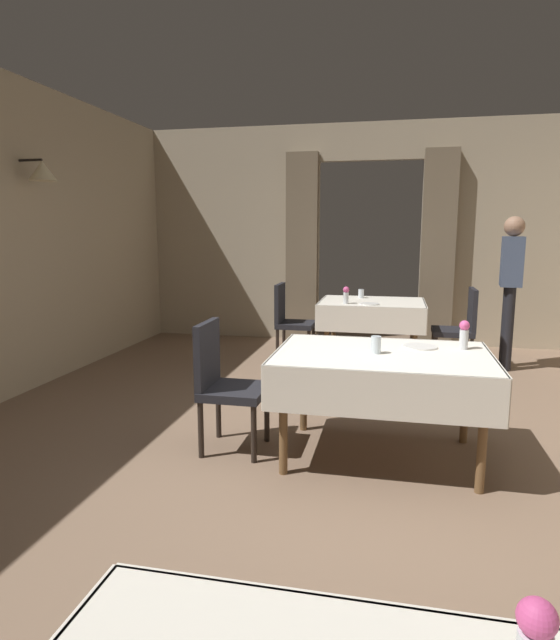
{
  "coord_description": "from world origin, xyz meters",
  "views": [
    {
      "loc": [
        0.35,
        -3.34,
        1.57
      ],
      "look_at": [
        -0.49,
        0.57,
        0.89
      ],
      "focal_mm": 29.76,
      "sensor_mm": 36.0,
      "label": 1
    }
  ],
  "objects_px": {
    "chair_mid_left": "(223,380)",
    "glass_mid_b": "(376,345)",
    "plate_mid_c": "(420,347)",
    "flower_vase_mid": "(464,334)",
    "dining_table_mid": "(382,366)",
    "plate_far_c": "(369,304)",
    "dining_table_far": "(372,310)",
    "glass_far_b": "(361,294)",
    "chair_far_right": "(460,325)",
    "person_waiter_by_doorway": "(511,280)",
    "chair_far_left": "(289,318)",
    "flower_vase_far": "(346,294)"
  },
  "relations": [
    {
      "from": "dining_table_mid",
      "to": "person_waiter_by_doorway",
      "type": "height_order",
      "value": "person_waiter_by_doorway"
    },
    {
      "from": "chair_far_left",
      "to": "chair_mid_left",
      "type": "bearing_deg",
      "value": -88.76
    },
    {
      "from": "dining_table_mid",
      "to": "plate_far_c",
      "type": "bearing_deg",
      "value": 94.88
    },
    {
      "from": "chair_far_left",
      "to": "glass_mid_b",
      "type": "relative_size",
      "value": 7.84
    },
    {
      "from": "chair_far_right",
      "to": "glass_far_b",
      "type": "distance_m",
      "value": 1.22
    },
    {
      "from": "dining_table_far",
      "to": "chair_far_right",
      "type": "distance_m",
      "value": 1.0
    },
    {
      "from": "plate_mid_c",
      "to": "person_waiter_by_doorway",
      "type": "xyz_separation_m",
      "value": [
        1.08,
        2.53,
        0.27
      ]
    },
    {
      "from": "dining_table_far",
      "to": "chair_mid_left",
      "type": "bearing_deg",
      "value": -108.73
    },
    {
      "from": "chair_mid_left",
      "to": "glass_far_b",
      "type": "distance_m",
      "value": 3.11
    },
    {
      "from": "flower_vase_mid",
      "to": "glass_mid_b",
      "type": "relative_size",
      "value": 1.71
    },
    {
      "from": "chair_far_left",
      "to": "person_waiter_by_doorway",
      "type": "relative_size",
      "value": 0.54
    },
    {
      "from": "dining_table_far",
      "to": "flower_vase_mid",
      "type": "distance_m",
      "value": 2.55
    },
    {
      "from": "chair_mid_left",
      "to": "plate_far_c",
      "type": "height_order",
      "value": "chair_mid_left"
    },
    {
      "from": "chair_far_left",
      "to": "chair_far_right",
      "type": "height_order",
      "value": "same"
    },
    {
      "from": "plate_mid_c",
      "to": "flower_vase_mid",
      "type": "bearing_deg",
      "value": 1.49
    },
    {
      "from": "plate_mid_c",
      "to": "glass_far_b",
      "type": "height_order",
      "value": "glass_far_b"
    },
    {
      "from": "chair_mid_left",
      "to": "glass_mid_b",
      "type": "bearing_deg",
      "value": 2.24
    },
    {
      "from": "flower_vase_mid",
      "to": "glass_far_b",
      "type": "distance_m",
      "value": 2.83
    },
    {
      "from": "chair_far_right",
      "to": "chair_far_left",
      "type": "bearing_deg",
      "value": 177.7
    },
    {
      "from": "dining_table_far",
      "to": "glass_mid_b",
      "type": "xyz_separation_m",
      "value": [
        0.13,
        -2.7,
        0.16
      ]
    },
    {
      "from": "chair_far_right",
      "to": "glass_far_b",
      "type": "bearing_deg",
      "value": 163.92
    },
    {
      "from": "plate_far_c",
      "to": "dining_table_far",
      "type": "bearing_deg",
      "value": 85.88
    },
    {
      "from": "dining_table_far",
      "to": "flower_vase_mid",
      "type": "relative_size",
      "value": 5.96
    },
    {
      "from": "dining_table_mid",
      "to": "plate_mid_c",
      "type": "xyz_separation_m",
      "value": [
        0.26,
        0.22,
        0.1
      ]
    },
    {
      "from": "chair_far_left",
      "to": "chair_far_right",
      "type": "bearing_deg",
      "value": -2.3
    },
    {
      "from": "chair_mid_left",
      "to": "chair_far_right",
      "type": "bearing_deg",
      "value": 54.27
    },
    {
      "from": "chair_far_right",
      "to": "flower_vase_mid",
      "type": "xyz_separation_m",
      "value": [
        -0.26,
        -2.36,
        0.34
      ]
    },
    {
      "from": "chair_mid_left",
      "to": "flower_vase_mid",
      "type": "bearing_deg",
      "value": 10.45
    },
    {
      "from": "chair_far_right",
      "to": "plate_mid_c",
      "type": "height_order",
      "value": "chair_far_right"
    },
    {
      "from": "flower_vase_mid",
      "to": "glass_mid_b",
      "type": "height_order",
      "value": "flower_vase_mid"
    },
    {
      "from": "chair_far_right",
      "to": "glass_far_b",
      "type": "relative_size",
      "value": 8.58
    },
    {
      "from": "chair_far_right",
      "to": "flower_vase_mid",
      "type": "bearing_deg",
      "value": -96.34
    },
    {
      "from": "plate_far_c",
      "to": "chair_far_right",
      "type": "bearing_deg",
      "value": 12.66
    },
    {
      "from": "glass_mid_b",
      "to": "person_waiter_by_doorway",
      "type": "xyz_separation_m",
      "value": [
        1.38,
        2.79,
        0.21
      ]
    },
    {
      "from": "flower_vase_mid",
      "to": "person_waiter_by_doorway",
      "type": "bearing_deg",
      "value": 72.65
    },
    {
      "from": "dining_table_far",
      "to": "dining_table_mid",
      "type": "bearing_deg",
      "value": -86.14
    },
    {
      "from": "plate_mid_c",
      "to": "glass_far_b",
      "type": "bearing_deg",
      "value": 102.2
    },
    {
      "from": "chair_far_left",
      "to": "plate_mid_c",
      "type": "distance_m",
      "value": 2.84
    },
    {
      "from": "glass_mid_b",
      "to": "flower_vase_far",
      "type": "xyz_separation_m",
      "value": [
        -0.42,
        2.42,
        0.04
      ]
    },
    {
      "from": "chair_far_left",
      "to": "person_waiter_by_doorway",
      "type": "xyz_separation_m",
      "value": [
        2.5,
        0.08,
        0.51
      ]
    },
    {
      "from": "chair_mid_left",
      "to": "glass_far_b",
      "type": "relative_size",
      "value": 8.58
    },
    {
      "from": "chair_mid_left",
      "to": "chair_far_left",
      "type": "xyz_separation_m",
      "value": [
        -0.06,
        2.75,
        0.0
      ]
    },
    {
      "from": "chair_far_right",
      "to": "flower_vase_far",
      "type": "relative_size",
      "value": 4.82
    },
    {
      "from": "chair_mid_left",
      "to": "person_waiter_by_doorway",
      "type": "distance_m",
      "value": 3.77
    },
    {
      "from": "flower_vase_mid",
      "to": "plate_mid_c",
      "type": "relative_size",
      "value": 0.86
    },
    {
      "from": "flower_vase_far",
      "to": "plate_far_c",
      "type": "distance_m",
      "value": 0.28
    },
    {
      "from": "dining_table_mid",
      "to": "plate_mid_c",
      "type": "height_order",
      "value": "plate_mid_c"
    },
    {
      "from": "dining_table_far",
      "to": "person_waiter_by_doorway",
      "type": "distance_m",
      "value": 1.56
    },
    {
      "from": "dining_table_far",
      "to": "glass_far_b",
      "type": "relative_size",
      "value": 11.16
    },
    {
      "from": "flower_vase_far",
      "to": "glass_far_b",
      "type": "relative_size",
      "value": 1.78
    }
  ]
}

